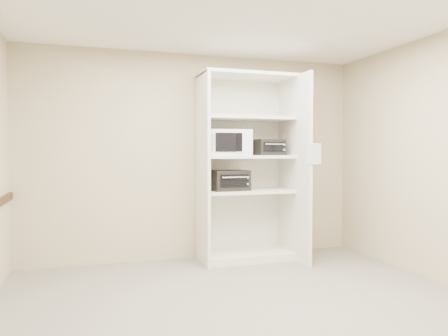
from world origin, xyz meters
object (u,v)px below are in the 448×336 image
object	(u,v)px
shelving_unit	(250,173)
toaster_oven_lower	(229,180)
microwave	(228,143)
toaster_oven_upper	(269,147)

from	to	relation	value
shelving_unit	toaster_oven_lower	bearing A→B (deg)	-172.26
microwave	toaster_oven_upper	xyz separation A→B (m)	(0.57, 0.01, -0.06)
toaster_oven_upper	shelving_unit	bearing A→B (deg)	168.88
shelving_unit	toaster_oven_lower	xyz separation A→B (m)	(-0.31, -0.04, -0.08)
microwave	toaster_oven_lower	distance (m)	0.48
microwave	shelving_unit	bearing A→B (deg)	14.59
shelving_unit	microwave	distance (m)	0.51
shelving_unit	microwave	world-z (taller)	shelving_unit
shelving_unit	toaster_oven_upper	bearing A→B (deg)	-7.53
toaster_oven_upper	toaster_oven_lower	size ratio (longest dim) A/B	0.78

